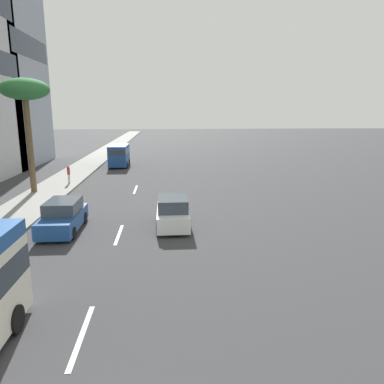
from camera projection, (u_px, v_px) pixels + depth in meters
ground_plane at (140, 177)px, 36.04m from camera, size 198.00×198.00×0.00m
sidewalk_right at (69, 177)px, 35.53m from camera, size 162.00×3.54×0.15m
lane_stripe_near at (82, 335)px, 10.64m from camera, size 3.20×0.16×0.01m
lane_stripe_mid at (119, 234)px, 19.32m from camera, size 3.20×0.16×0.01m
lane_stripe_far at (135, 189)px, 30.38m from camera, size 3.20×0.16×0.01m
car_lead at (173, 213)px, 20.49m from camera, size 4.10×1.83×1.72m
car_second at (63, 217)px, 19.83m from camera, size 4.44×1.86×1.67m
van_third at (119, 154)px, 42.75m from camera, size 4.71×2.16×2.50m
pedestrian_mid_block at (69, 173)px, 32.05m from camera, size 0.35×0.27×1.65m
palm_tree at (25, 93)px, 27.23m from camera, size 3.60×3.60×8.65m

